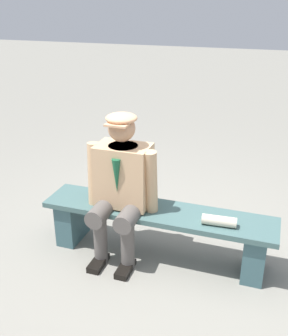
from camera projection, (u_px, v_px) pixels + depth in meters
ground_plane at (157, 254)px, 3.37m from camera, size 30.00×30.00×0.00m
bench at (157, 225)px, 3.26m from camera, size 1.89×0.39×0.43m
seated_man at (121, 183)px, 3.15m from camera, size 0.59×0.55×1.21m
rolled_magazine at (219, 221)px, 2.97m from camera, size 0.26×0.09×0.08m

